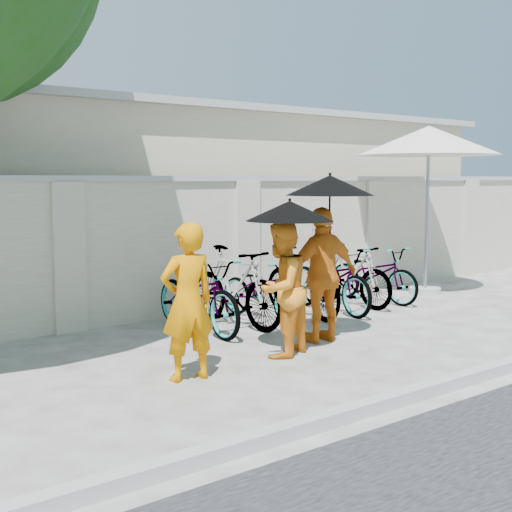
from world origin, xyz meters
TOP-DOWN VIEW (x-y plane):
  - ground at (0.00, 0.00)m, footprint 80.00×80.00m
  - kerb at (0.00, -1.70)m, footprint 40.00×0.16m
  - compound_wall at (1.00, 3.20)m, footprint 20.00×0.30m
  - building_behind at (2.00, 7.00)m, footprint 14.00×6.00m
  - monk_left at (-1.03, 0.18)m, footprint 0.63×0.45m
  - monk_center at (0.35, 0.32)m, footprint 0.92×0.82m
  - parasol_center at (0.40, 0.24)m, footprint 1.00×1.00m
  - monk_right at (1.23, 0.54)m, footprint 1.03×0.52m
  - parasol_right at (1.25, 0.46)m, footprint 1.08×1.08m
  - patio_umbrella at (5.25, 2.06)m, footprint 3.15×3.15m
  - bike_0 at (0.33, 1.97)m, footprint 0.72×1.92m
  - bike_1 at (0.93, 1.96)m, footprint 0.66×1.89m
  - bike_2 at (1.53, 2.10)m, footprint 0.67×1.70m
  - bike_3 at (2.13, 1.90)m, footprint 0.65×1.79m
  - bike_4 at (2.73, 1.90)m, footprint 0.86×1.96m
  - bike_5 at (3.33, 2.04)m, footprint 0.53×1.71m
  - bike_6 at (3.92, 2.09)m, footprint 0.77×1.81m

SIDE VIEW (x-z plane):
  - ground at x=0.00m, z-range 0.00..0.00m
  - kerb at x=0.00m, z-range 0.00..0.12m
  - bike_2 at x=1.53m, z-range 0.00..0.88m
  - bike_6 at x=3.92m, z-range 0.00..0.92m
  - bike_4 at x=2.73m, z-range 0.00..1.00m
  - bike_0 at x=0.33m, z-range 0.00..1.00m
  - bike_5 at x=3.33m, z-range 0.00..1.02m
  - bike_3 at x=2.13m, z-range 0.00..1.05m
  - bike_1 at x=0.93m, z-range 0.00..1.12m
  - monk_center at x=0.35m, z-range 0.00..1.57m
  - monk_left at x=-1.03m, z-range 0.00..1.61m
  - monk_right at x=1.23m, z-range 0.00..1.69m
  - compound_wall at x=1.00m, z-range 0.00..2.00m
  - building_behind at x=2.00m, z-range 0.00..3.20m
  - parasol_center at x=0.40m, z-range 1.22..2.13m
  - parasol_right at x=1.25m, z-range 1.40..2.52m
  - patio_umbrella at x=5.25m, z-range 1.19..4.14m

